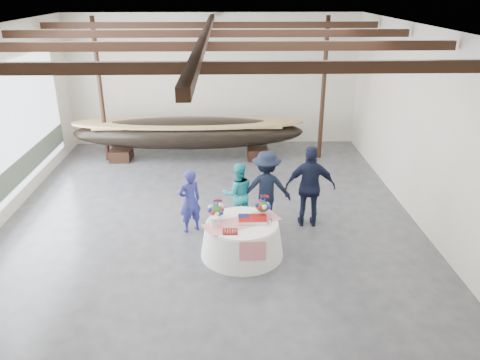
{
  "coord_description": "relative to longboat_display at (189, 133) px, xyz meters",
  "views": [
    {
      "loc": [
        0.41,
        -10.3,
        5.36
      ],
      "look_at": [
        0.72,
        -0.25,
        1.13
      ],
      "focal_mm": 35.0,
      "sensor_mm": 36.0,
      "label": 1
    }
  ],
  "objects": [
    {
      "name": "pavilion_structure",
      "position": [
        0.81,
        -3.58,
        3.11
      ],
      "size": [
        9.8,
        11.76,
        4.5
      ],
      "color": "black",
      "rests_on": "ground"
    },
    {
      "name": "guest_woman_teal",
      "position": [
        1.48,
        -4.54,
        -0.13
      ],
      "size": [
        0.82,
        0.68,
        1.53
      ],
      "primitive_type": "imported",
      "rotation": [
        0.0,
        0.0,
        3.29
      ],
      "color": "teal",
      "rests_on": "ground"
    },
    {
      "name": "guest_man_right",
      "position": [
        3.17,
        -4.71,
        0.1
      ],
      "size": [
        1.2,
        0.57,
        1.98
      ],
      "primitive_type": "imported",
      "rotation": [
        0.0,
        0.0,
        3.06
      ],
      "color": "black",
      "rests_on": "ground"
    },
    {
      "name": "wall_back",
      "position": [
        0.81,
        1.67,
        1.35
      ],
      "size": [
        10.0,
        0.02,
        4.5
      ],
      "primitive_type": "cube",
      "color": "silver",
      "rests_on": "ground"
    },
    {
      "name": "ceiling",
      "position": [
        0.81,
        -4.33,
        3.6
      ],
      "size": [
        10.0,
        12.0,
        0.01
      ],
      "primitive_type": "cube",
      "color": "white",
      "rests_on": "wall_back"
    },
    {
      "name": "banquet_table",
      "position": [
        1.53,
        -5.98,
        -0.52
      ],
      "size": [
        1.76,
        1.76,
        0.76
      ],
      "color": "white",
      "rests_on": "ground"
    },
    {
      "name": "guest_man_left",
      "position": [
        2.15,
        -4.58,
        0.02
      ],
      "size": [
        1.21,
        0.73,
        1.83
      ],
      "primitive_type": "imported",
      "rotation": [
        0.0,
        0.0,
        3.1
      ],
      "color": "black",
      "rests_on": "ground"
    },
    {
      "name": "wall_right",
      "position": [
        5.81,
        -4.33,
        1.35
      ],
      "size": [
        0.02,
        12.0,
        4.5
      ],
      "primitive_type": "cube",
      "color": "silver",
      "rests_on": "ground"
    },
    {
      "name": "floor",
      "position": [
        0.81,
        -4.33,
        -0.9
      ],
      "size": [
        10.0,
        12.0,
        0.01
      ],
      "primitive_type": "cube",
      "color": "#3D3D42",
      "rests_on": "ground"
    },
    {
      "name": "tabletop_items",
      "position": [
        1.47,
        -5.83,
        0.01
      ],
      "size": [
        1.71,
        1.19,
        0.4
      ],
      "color": "red",
      "rests_on": "banquet_table"
    },
    {
      "name": "longboat_display",
      "position": [
        0.0,
        0.0,
        0.0
      ],
      "size": [
        7.48,
        1.5,
        1.4
      ],
      "color": "black",
      "rests_on": "ground"
    },
    {
      "name": "open_bay",
      "position": [
        -4.14,
        -3.33,
        0.93
      ],
      "size": [
        0.03,
        7.0,
        3.2
      ],
      "color": "silver",
      "rests_on": "ground"
    },
    {
      "name": "guest_woman_blue",
      "position": [
        0.36,
        -4.92,
        -0.13
      ],
      "size": [
        0.67,
        0.6,
        1.53
      ],
      "primitive_type": "imported",
      "rotation": [
        0.0,
        0.0,
        3.68
      ],
      "color": "navy",
      "rests_on": "ground"
    },
    {
      "name": "wall_front",
      "position": [
        0.81,
        -10.33,
        1.35
      ],
      "size": [
        10.0,
        0.02,
        4.5
      ],
      "primitive_type": "cube",
      "color": "silver",
      "rests_on": "ground"
    }
  ]
}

